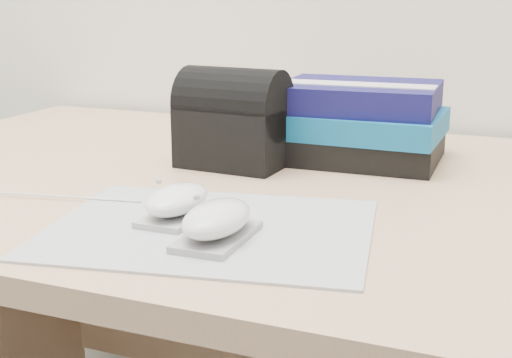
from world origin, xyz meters
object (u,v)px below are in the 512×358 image
at_px(desk, 388,338).
at_px(pouch, 233,119).
at_px(mouse_front, 217,221).
at_px(book_stack, 360,122).
at_px(mouse_rear, 177,202).

relative_size(desk, pouch, 10.55).
bearing_deg(mouse_front, pouch, 110.78).
bearing_deg(book_stack, mouse_front, -96.16).
xyz_separation_m(book_stack, pouch, (-0.16, -0.11, 0.01)).
bearing_deg(pouch, mouse_rear, -80.21).
relative_size(mouse_rear, mouse_front, 0.94).
height_order(desk, pouch, pouch).
height_order(mouse_rear, mouse_front, mouse_front).
height_order(mouse_rear, pouch, pouch).
bearing_deg(mouse_front, desk, 69.19).
distance_m(book_stack, pouch, 0.19).
height_order(desk, mouse_front, mouse_front).
height_order(desk, book_stack, book_stack).
bearing_deg(mouse_front, book_stack, 83.84).
bearing_deg(mouse_rear, book_stack, 72.41).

